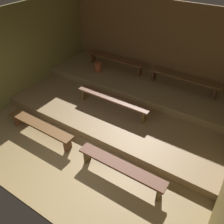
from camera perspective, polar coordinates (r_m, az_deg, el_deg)
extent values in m
cube|color=olive|center=(6.83, -0.15, -2.66)|extent=(7.04, 6.12, 0.08)
cube|color=olive|center=(8.19, 10.59, 15.45)|extent=(7.04, 0.06, 2.77)
cube|color=olive|center=(8.01, -19.91, 13.40)|extent=(0.06, 6.12, 2.77)
cube|color=#90724B|center=(7.31, 3.49, 1.82)|extent=(6.24, 3.63, 0.22)
cube|color=#917B51|center=(7.90, 7.00, 6.42)|extent=(6.24, 1.75, 0.22)
cube|color=brown|center=(6.39, -16.76, -3.03)|extent=(2.05, 0.29, 0.05)
cube|color=brown|center=(7.12, -21.42, -1.59)|extent=(0.05, 0.24, 0.34)
cube|color=brown|center=(5.99, -10.50, -7.63)|extent=(0.05, 0.24, 0.34)
cube|color=brown|center=(5.19, 2.15, -12.66)|extent=(2.05, 0.29, 0.05)
cube|color=brown|center=(5.69, -5.83, -10.10)|extent=(0.05, 0.24, 0.34)
cube|color=brown|center=(5.13, 11.21, -18.10)|extent=(0.05, 0.24, 0.34)
cube|color=brown|center=(6.70, 0.25, 3.19)|extent=(2.25, 0.29, 0.05)
cube|color=brown|center=(7.31, -6.39, 4.28)|extent=(0.05, 0.24, 0.34)
cube|color=brown|center=(6.43, 7.78, -1.04)|extent=(0.05, 0.24, 0.34)
cube|color=brown|center=(8.46, 0.85, 12.58)|extent=(2.17, 0.29, 0.05)
cube|color=brown|center=(9.05, -4.45, 12.79)|extent=(0.05, 0.24, 0.34)
cube|color=brown|center=(8.13, 6.67, 9.68)|extent=(0.05, 0.24, 0.34)
cube|color=brown|center=(7.59, 16.75, 7.87)|extent=(2.17, 0.29, 0.05)
cube|color=brown|center=(7.95, 9.96, 8.67)|extent=(0.05, 0.24, 0.34)
cube|color=brown|center=(7.54, 23.32, 4.28)|extent=(0.05, 0.24, 0.34)
cylinder|color=#9E4C2D|center=(8.37, -3.34, 10.62)|extent=(0.25, 0.25, 0.32)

